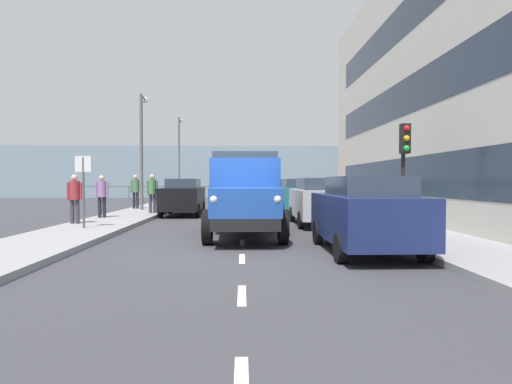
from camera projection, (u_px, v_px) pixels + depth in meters
The scene contains 20 objects.
ground_plane at pixel (242, 216), 20.07m from camera, with size 80.00×80.00×0.00m, color #38383D.
sidewalk_left at pixel (347, 214), 20.23m from camera, with size 2.44×37.38×0.15m, color gray.
sidewalk_right at pixel (136, 214), 19.92m from camera, with size 2.44×37.38×0.15m, color gray.
road_centreline_markings at pixel (242, 217), 19.43m from camera, with size 0.12×32.39×0.01m.
sea_horizon at pixel (242, 172), 41.68m from camera, with size 80.00×0.80×5.00m, color gray.
seawall_railing at pixel (242, 189), 38.12m from camera, with size 28.08×0.08×1.20m.
truck_vintage_blue at pixel (245, 196), 12.23m from camera, with size 2.17×5.64×2.43m.
car_navy_kerbside_near at pixel (365, 213), 9.69m from camera, with size 1.87×4.09×1.72m.
car_silver_kerbside_1 at pixel (318, 201), 15.70m from camera, with size 1.78×4.11×1.72m.
car_teal_kerbside_2 at pixel (297, 195), 21.61m from camera, with size 1.78×4.19×1.72m.
car_red_kerbside_3 at pixel (286, 192), 27.05m from camera, with size 1.75×4.40×1.72m.
car_black_oppositeside_0 at pixel (183, 196), 20.13m from camera, with size 1.81×3.95×1.72m.
pedestrian_near_railing at pixel (75, 195), 14.78m from camera, with size 0.53×0.34×1.69m.
pedestrian_by_lamp at pixel (102, 193), 17.20m from camera, with size 0.53×0.34×1.70m.
pedestrian_with_bag at pixel (152, 190), 19.73m from camera, with size 0.53×0.34×1.77m.
pedestrian_in_dark_coat at pixel (136, 189), 22.77m from camera, with size 0.53×0.34×1.79m.
traffic_light_near at pixel (404, 153), 13.03m from camera, with size 0.28×0.41×3.20m.
lamp_post_promenade at pixel (142, 140), 21.92m from camera, with size 0.32×1.14×5.88m.
lamp_post_far at pixel (179, 151), 33.54m from camera, with size 0.32×1.14×6.43m.
street_sign at pixel (83, 179), 13.35m from camera, with size 0.50×0.07×2.25m.
Camera 1 is at (-0.01, 10.17, 1.62)m, focal length 30.14 mm.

